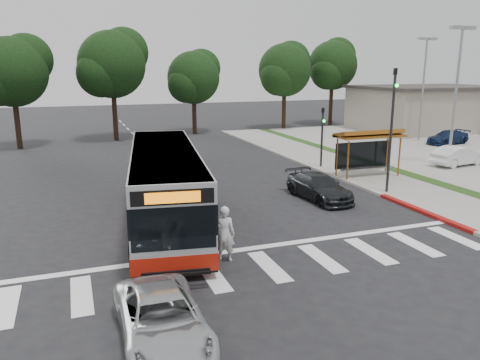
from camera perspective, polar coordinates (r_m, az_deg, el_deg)
name	(u,v)px	position (r m, az deg, el deg)	size (l,w,h in m)	color
ground	(223,222)	(20.37, -2.04, -5.11)	(140.00, 140.00, 0.00)	black
sidewalk_east	(343,167)	(31.99, 12.44, 1.56)	(4.00, 40.00, 0.12)	gray
curb_east	(316,169)	(30.97, 9.30, 1.34)	(0.30, 40.00, 0.15)	#9E9991
curb_east_red	(423,212)	(23.06, 21.46, -3.63)	(0.32, 6.00, 0.15)	maroon
parking_lot	(460,152)	(41.02, 25.27, 3.14)	(18.00, 36.00, 0.10)	gray
commercial_building	(427,110)	(54.21, 21.83, 7.97)	(14.00, 10.00, 4.40)	gray
building_roof_cap	(429,87)	(54.07, 22.05, 10.45)	(14.60, 10.60, 0.30)	#383330
crosswalk_ladder	(269,266)	(16.00, 3.59, -10.45)	(18.00, 2.60, 0.01)	silver
bus_shelter	(368,139)	(29.12, 15.36, 4.82)	(4.20, 1.60, 2.86)	brown
traffic_signal_ne_tall	(392,121)	(25.34, 18.04, 6.91)	(0.18, 0.37, 6.50)	black
traffic_signal_ne_short	(322,131)	(31.28, 10.00, 5.90)	(0.18, 0.37, 4.00)	black
lot_light_front	(457,77)	(34.15, 24.99, 11.27)	(1.90, 0.35, 9.01)	gray
lot_light_mid	(424,75)	(45.57, 21.54, 11.82)	(1.90, 0.35, 9.01)	gray
tree_ne_a	(285,69)	(51.39, 5.52, 13.30)	(6.16, 5.74, 9.30)	black
tree_ne_b	(333,64)	(56.46, 11.25, 13.65)	(6.16, 5.74, 10.02)	black
tree_north_a	(113,63)	(44.63, -15.27, 13.56)	(6.60, 6.15, 10.17)	black
tree_north_b	(194,77)	(47.97, -5.63, 12.41)	(5.72, 5.33, 8.43)	black
tree_north_c	(13,71)	(42.64, -25.96, 11.88)	(6.16, 5.74, 9.30)	black
transit_bus	(165,186)	(20.15, -9.11, -0.77)	(2.66, 12.29, 3.17)	#BABCBF
pedestrian	(225,234)	(16.09, -1.89, -6.54)	(0.71, 0.47, 1.96)	silver
dark_sedan	(319,187)	(23.98, 9.60, -0.84)	(1.78, 4.39, 1.27)	black
silver_suv_south	(162,319)	(11.88, -9.50, -16.40)	(2.00, 4.33, 1.20)	#B0B3B6
parked_car_1	(458,156)	(34.73, 25.06, 2.71)	(1.41, 4.03, 1.33)	silver
parked_car_3	(448,137)	(44.32, 24.00, 4.79)	(1.65, 4.06, 1.18)	#142346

